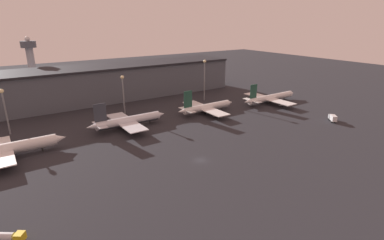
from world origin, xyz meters
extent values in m
plane|color=#26262B|center=(0.00, 0.00, 0.00)|extent=(600.00, 600.00, 0.00)
cube|color=#4C515B|center=(0.00, 102.71, 9.77)|extent=(168.33, 29.00, 19.55)
cube|color=black|center=(0.00, 102.71, 20.15)|extent=(168.33, 31.00, 1.20)
cylinder|color=white|center=(-57.12, 39.08, 3.86)|extent=(34.53, 4.37, 4.07)
cylinder|color=#ADB2B7|center=(-57.12, 39.08, 3.15)|extent=(32.80, 3.74, 3.46)
cone|color=white|center=(-38.65, 39.24, 3.86)|extent=(4.91, 3.91, 3.86)
cylinder|color=gray|center=(-57.88, 47.36, 1.99)|extent=(4.49, 2.28, 2.24)
cylinder|color=gray|center=(-57.73, 30.78, 1.99)|extent=(4.49, 2.28, 2.24)
cylinder|color=black|center=(-45.05, 39.18, 0.91)|extent=(0.50, 0.50, 1.83)
cylinder|color=black|center=(-58.83, 37.44, 0.91)|extent=(0.50, 0.50, 1.83)
cylinder|color=silver|center=(-7.83, 45.38, 3.59)|extent=(30.15, 4.05, 3.78)
cylinder|color=#333842|center=(-7.83, 45.38, 2.93)|extent=(28.64, 3.47, 3.21)
cone|color=silver|center=(8.36, 45.52, 3.59)|extent=(4.57, 3.63, 3.59)
cone|color=silver|center=(-24.22, 45.23, 3.87)|extent=(5.70, 3.26, 3.21)
cube|color=#333842|center=(-20.48, 45.26, 9.47)|extent=(5.30, 0.45, 7.97)
cube|color=silver|center=(-21.09, 45.26, 4.16)|extent=(3.88, 10.89, 0.24)
cube|color=silver|center=(-9.34, 45.36, 3.12)|extent=(8.58, 30.22, 0.36)
cylinder|color=gray|center=(-8.51, 53.81, 1.83)|extent=(4.18, 2.12, 2.08)
cylinder|color=gray|center=(-8.36, 36.93, 1.83)|extent=(4.18, 2.12, 2.08)
cylinder|color=black|center=(2.71, 45.47, 0.85)|extent=(0.50, 0.50, 1.70)
cylinder|color=black|center=(-9.35, 46.87, 0.85)|extent=(0.50, 0.50, 1.70)
cylinder|color=black|center=(-9.33, 43.85, 0.85)|extent=(0.50, 0.50, 1.70)
cylinder|color=white|center=(35.74, 44.49, 3.23)|extent=(28.87, 3.65, 3.40)
cylinder|color=#ADB2B7|center=(35.74, 44.49, 2.63)|extent=(27.42, 3.13, 2.89)
cone|color=white|center=(51.18, 44.63, 3.23)|extent=(4.11, 3.26, 3.23)
cone|color=white|center=(20.13, 44.35, 3.48)|extent=(5.12, 2.93, 2.89)
cube|color=#1E4738|center=(23.63, 44.38, 9.18)|extent=(4.76, 0.44, 8.51)
cube|color=white|center=(23.05, 44.38, 3.74)|extent=(3.50, 11.65, 0.24)
cube|color=white|center=(34.30, 44.48, 2.80)|extent=(7.76, 32.35, 0.36)
cylinder|color=gray|center=(35.09, 53.52, 1.62)|extent=(3.75, 1.90, 1.87)
cylinder|color=gray|center=(35.24, 35.45, 1.62)|extent=(3.75, 1.90, 1.87)
cylinder|color=black|center=(45.83, 44.58, 0.76)|extent=(0.50, 0.50, 1.53)
cylinder|color=black|center=(34.29, 45.84, 0.76)|extent=(0.50, 0.50, 1.53)
cylinder|color=black|center=(34.31, 43.12, 0.76)|extent=(0.50, 0.50, 1.53)
cylinder|color=white|center=(79.08, 39.62, 3.30)|extent=(35.27, 3.79, 3.48)
cylinder|color=#ADB2B7|center=(79.08, 39.62, 2.69)|extent=(33.50, 3.25, 2.95)
cone|color=white|center=(97.74, 39.78, 3.30)|extent=(4.20, 3.34, 3.30)
cone|color=white|center=(60.25, 39.45, 3.56)|extent=(5.24, 3.00, 2.95)
cube|color=#1E4738|center=(64.28, 39.49, 8.94)|extent=(4.87, 0.44, 7.80)
cube|color=white|center=(63.58, 39.48, 3.82)|extent=(3.58, 12.31, 0.24)
cube|color=white|center=(77.32, 39.60, 2.87)|extent=(7.95, 34.17, 0.36)
cylinder|color=gray|center=(78.29, 49.16, 1.66)|extent=(3.84, 1.94, 1.91)
cylinder|color=gray|center=(78.46, 30.07, 1.66)|extent=(3.84, 1.94, 1.91)
cylinder|color=black|center=(91.42, 39.73, 0.78)|extent=(0.50, 0.50, 1.56)
cylinder|color=black|center=(77.31, 40.99, 0.78)|extent=(0.50, 0.50, 1.56)
cylinder|color=black|center=(77.33, 38.21, 0.78)|extent=(0.50, 0.50, 1.56)
cube|color=#9EA3A8|center=(79.70, 1.02, 1.71)|extent=(2.94, 2.93, 1.98)
cube|color=silver|center=(77.33, -1.78, 2.04)|extent=(4.35, 4.59, 2.64)
cylinder|color=black|center=(78.96, 1.38, 0.45)|extent=(0.99, 1.03, 0.90)
cylinder|color=black|center=(80.17, 0.35, 0.45)|extent=(0.99, 1.03, 0.90)
cylinder|color=black|center=(76.15, -1.94, 0.45)|extent=(0.99, 1.03, 0.90)
cylinder|color=black|center=(77.36, -2.97, 0.45)|extent=(0.99, 1.03, 0.90)
cube|color=gold|center=(-56.88, -11.54, 1.67)|extent=(2.70, 2.76, 1.89)
cylinder|color=#B7B7BC|center=(-59.69, -9.57, 1.66)|extent=(4.41, 3.88, 1.88)
cylinder|color=black|center=(-56.64, -10.75, 0.45)|extent=(1.04, 0.94, 0.90)
cylinder|color=black|center=(-60.09, -8.33, 0.45)|extent=(1.04, 0.94, 0.90)
cylinder|color=slate|center=(-53.90, 66.51, 9.25)|extent=(0.70, 0.70, 18.50)
sphere|color=beige|center=(-53.90, 66.51, 19.10)|extent=(1.80, 1.80, 1.80)
cylinder|color=slate|center=(-1.57, 66.51, 9.46)|extent=(0.70, 0.70, 18.91)
sphere|color=beige|center=(-1.57, 66.51, 19.51)|extent=(1.80, 1.80, 1.80)
cylinder|color=slate|center=(49.81, 66.51, 11.57)|extent=(0.70, 0.70, 23.14)
sphere|color=beige|center=(49.81, 66.51, 23.74)|extent=(1.80, 1.80, 1.80)
cylinder|color=#99999E|center=(-34.22, 137.69, 15.25)|extent=(4.40, 4.40, 30.51)
cylinder|color=#4C515B|center=(-34.22, 137.69, 32.51)|extent=(9.00, 9.00, 4.00)
sphere|color=silver|center=(-34.22, 137.69, 35.71)|extent=(3.20, 3.20, 3.20)
camera|label=1|loc=(-55.33, -77.80, 47.17)|focal=28.00mm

